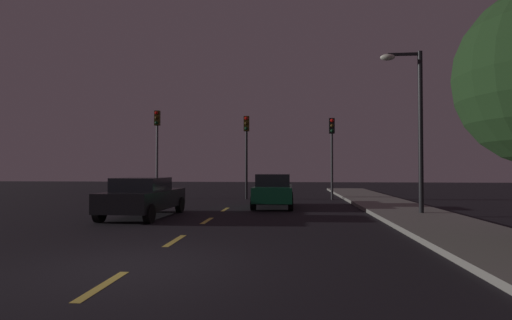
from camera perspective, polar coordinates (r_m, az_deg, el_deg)
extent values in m
plane|color=black|center=(14.46, -6.60, -8.44)|extent=(80.00, 80.00, 0.00)
cube|color=gray|center=(14.89, 23.26, -7.84)|extent=(3.00, 40.00, 0.15)
cube|color=#EACC4C|center=(6.76, -21.32, -16.58)|extent=(0.16, 1.60, 0.01)
cube|color=#EACC4C|center=(10.23, -11.66, -11.37)|extent=(0.16, 1.60, 0.01)
cube|color=#EACC4C|center=(13.87, -7.11, -8.72)|extent=(0.16, 1.60, 0.01)
cube|color=#EACC4C|center=(17.58, -4.49, -7.15)|extent=(0.16, 1.60, 0.01)
cylinder|color=#4C4C51|center=(24.61, -14.15, 0.77)|extent=(0.14, 0.14, 5.35)
cube|color=#382D0C|center=(24.79, -14.13, 5.92)|extent=(0.32, 0.24, 0.90)
sphere|color=red|center=(24.67, -14.24, 6.65)|extent=(0.20, 0.20, 0.20)
sphere|color=#3F2D0C|center=(24.64, -14.25, 5.96)|extent=(0.20, 0.20, 0.20)
sphere|color=#0C3319|center=(24.60, -14.25, 5.27)|extent=(0.20, 0.20, 0.20)
cylinder|color=black|center=(23.38, -1.39, 0.36)|extent=(0.14, 0.14, 4.95)
cube|color=#382D0C|center=(23.53, -1.39, 5.29)|extent=(0.32, 0.24, 0.90)
sphere|color=red|center=(23.41, -1.43, 6.07)|extent=(0.20, 0.20, 0.20)
sphere|color=#3F2D0C|center=(23.37, -1.43, 5.34)|extent=(0.20, 0.20, 0.20)
sphere|color=#0C3319|center=(23.34, -1.43, 4.60)|extent=(0.20, 0.20, 0.20)
cylinder|color=#2D2D30|center=(23.36, 10.95, 0.16)|extent=(0.14, 0.14, 4.77)
cube|color=black|center=(23.49, 10.93, 4.88)|extent=(0.32, 0.24, 0.90)
sphere|color=red|center=(23.37, 10.97, 5.66)|extent=(0.20, 0.20, 0.20)
sphere|color=#3F2D0C|center=(23.33, 10.97, 4.92)|extent=(0.20, 0.20, 0.20)
sphere|color=#0C3319|center=(23.30, 10.98, 4.19)|extent=(0.20, 0.20, 0.20)
cube|color=#0F4C2D|center=(18.45, 2.53, -4.85)|extent=(1.74, 3.95, 0.68)
cube|color=black|center=(18.22, 2.50, -2.94)|extent=(1.53, 1.78, 0.56)
cylinder|color=black|center=(19.94, 0.39, -5.55)|extent=(0.22, 0.64, 0.64)
cylinder|color=black|center=(19.87, 5.05, -5.56)|extent=(0.22, 0.64, 0.64)
cylinder|color=black|center=(17.11, -0.39, -6.26)|extent=(0.22, 0.64, 0.64)
cylinder|color=black|center=(17.04, 5.04, -6.27)|extent=(0.22, 0.64, 0.64)
cube|color=black|center=(15.34, -15.94, -5.52)|extent=(1.97, 4.44, 0.67)
cube|color=black|center=(15.11, -16.25, -3.39)|extent=(1.68, 2.02, 0.48)
cylinder|color=black|center=(17.21, -16.52, -6.17)|extent=(0.24, 0.65, 0.64)
cylinder|color=black|center=(16.62, -10.98, -6.38)|extent=(0.24, 0.65, 0.64)
cylinder|color=black|center=(14.26, -21.75, -7.16)|extent=(0.24, 0.65, 0.64)
cylinder|color=black|center=(13.53, -15.23, -7.53)|extent=(0.24, 0.65, 0.64)
cylinder|color=black|center=(16.14, 22.77, 3.56)|extent=(0.18, 0.18, 6.27)
cube|color=black|center=(16.50, 20.63, 14.16)|extent=(1.20, 0.10, 0.10)
ellipsoid|color=silver|center=(16.33, 18.54, 13.94)|extent=(0.56, 0.36, 0.24)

